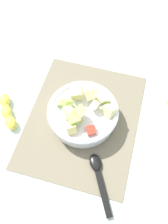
{
  "coord_description": "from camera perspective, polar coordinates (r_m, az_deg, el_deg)",
  "views": [
    {
      "loc": [
        0.37,
        0.11,
        0.76
      ],
      "look_at": [
        -0.0,
        0.0,
        0.05
      ],
      "focal_mm": 39.54,
      "sensor_mm": 36.0,
      "label": 1
    }
  ],
  "objects": [
    {
      "name": "placemat",
      "position": [
        0.85,
        -0.22,
        -1.74
      ],
      "size": [
        0.46,
        0.37,
        0.01
      ],
      "primitive_type": "cube",
      "color": "#756B56",
      "rests_on": "ground_plane"
    },
    {
      "name": "ground_plane",
      "position": [
        0.85,
        -0.22,
        -1.83
      ],
      "size": [
        2.4,
        2.4,
        0.0
      ],
      "primitive_type": "plane",
      "color": "silver"
    },
    {
      "name": "banana_whole",
      "position": [
        0.88,
        -17.33,
        0.13
      ],
      "size": [
        0.14,
        0.11,
        0.04
      ],
      "color": "yellow",
      "rests_on": "ground_plane"
    },
    {
      "name": "serving_spoon",
      "position": [
        0.77,
        3.35,
        -14.05
      ],
      "size": [
        0.18,
        0.11,
        0.01
      ],
      "color": "black",
      "rests_on": "placemat"
    },
    {
      "name": "salad_bowl",
      "position": [
        0.81,
        -0.0,
        -0.25
      ],
      "size": [
        0.23,
        0.23,
        0.12
      ],
      "color": "white",
      "rests_on": "placemat"
    }
  ]
}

